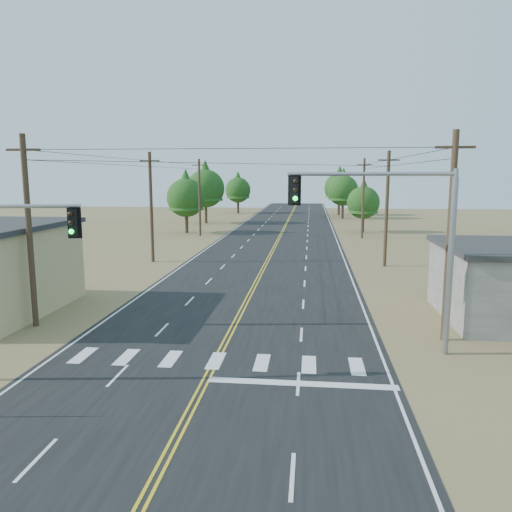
# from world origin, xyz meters

# --- Properties ---
(ground) EXTENTS (220.00, 220.00, 0.00)m
(ground) POSITION_xyz_m (0.00, 0.00, 0.00)
(ground) COLOR olive
(ground) RESTS_ON ground
(road) EXTENTS (15.00, 200.00, 0.02)m
(road) POSITION_xyz_m (0.00, 30.00, 0.01)
(road) COLOR black
(road) RESTS_ON ground
(utility_pole_left_near) EXTENTS (1.80, 0.30, 10.00)m
(utility_pole_left_near) POSITION_xyz_m (-10.50, 12.00, 5.12)
(utility_pole_left_near) COLOR #4C3826
(utility_pole_left_near) RESTS_ON ground
(utility_pole_left_mid) EXTENTS (1.80, 0.30, 10.00)m
(utility_pole_left_mid) POSITION_xyz_m (-10.50, 32.00, 5.12)
(utility_pole_left_mid) COLOR #4C3826
(utility_pole_left_mid) RESTS_ON ground
(utility_pole_left_far) EXTENTS (1.80, 0.30, 10.00)m
(utility_pole_left_far) POSITION_xyz_m (-10.50, 52.00, 5.12)
(utility_pole_left_far) COLOR #4C3826
(utility_pole_left_far) RESTS_ON ground
(utility_pole_right_near) EXTENTS (1.80, 0.30, 10.00)m
(utility_pole_right_near) POSITION_xyz_m (10.50, 12.00, 5.12)
(utility_pole_right_near) COLOR #4C3826
(utility_pole_right_near) RESTS_ON ground
(utility_pole_right_mid) EXTENTS (1.80, 0.30, 10.00)m
(utility_pole_right_mid) POSITION_xyz_m (10.50, 32.00, 5.12)
(utility_pole_right_mid) COLOR #4C3826
(utility_pole_right_mid) RESTS_ON ground
(utility_pole_right_far) EXTENTS (1.80, 0.30, 10.00)m
(utility_pole_right_far) POSITION_xyz_m (10.50, 52.00, 5.12)
(utility_pole_right_far) COLOR #4C3826
(utility_pole_right_far) RESTS_ON ground
(signal_mast_right) EXTENTS (7.34, 1.69, 8.21)m
(signal_mast_right) POSITION_xyz_m (7.93, 10.41, 5.61)
(signal_mast_right) COLOR gray
(signal_mast_right) RESTS_ON ground
(tree_left_near) EXTENTS (5.30, 5.30, 8.83)m
(tree_left_near) POSITION_xyz_m (-13.12, 55.21, 5.40)
(tree_left_near) COLOR #3F2D1E
(tree_left_near) RESTS_ON ground
(tree_left_mid) EXTENTS (6.26, 6.26, 10.44)m
(tree_left_mid) POSITION_xyz_m (-13.37, 69.30, 6.39)
(tree_left_mid) COLOR #3F2D1E
(tree_left_mid) RESTS_ON ground
(tree_left_far) EXTENTS (5.29, 5.29, 8.81)m
(tree_left_far) POSITION_xyz_m (-11.25, 91.69, 5.39)
(tree_left_far) COLOR #3F2D1E
(tree_left_far) RESTS_ON ground
(tree_right_near) EXTENTS (4.52, 4.52, 7.53)m
(tree_right_near) POSITION_xyz_m (11.22, 58.71, 4.60)
(tree_right_near) COLOR #3F2D1E
(tree_right_near) RESTS_ON ground
(tree_right_mid) EXTENTS (5.60, 5.60, 9.33)m
(tree_right_mid) POSITION_xyz_m (9.79, 81.18, 5.71)
(tree_right_mid) COLOR #3F2D1E
(tree_right_mid) RESTS_ON ground
(tree_right_far) EXTENTS (5.92, 5.92, 9.86)m
(tree_right_far) POSITION_xyz_m (9.52, 89.07, 6.03)
(tree_right_far) COLOR #3F2D1E
(tree_right_far) RESTS_ON ground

